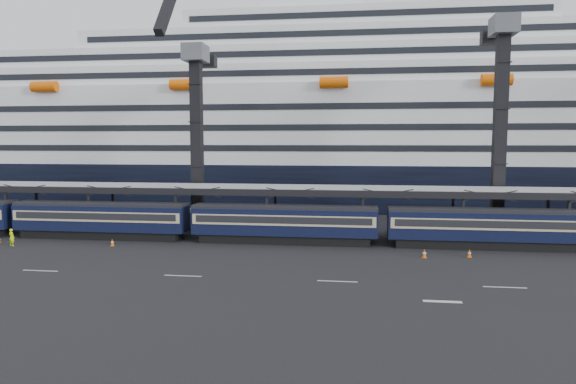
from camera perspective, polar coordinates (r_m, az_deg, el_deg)
name	(u,v)px	position (r m, az deg, el deg)	size (l,w,h in m)	color
ground	(364,269)	(42.99, 8.40, -8.48)	(260.00, 260.00, 0.00)	black
lane_markings	(482,291)	(38.95, 20.78, -10.27)	(111.00, 4.27, 0.02)	beige
train	(317,223)	(52.50, 3.20, -3.41)	(133.05, 3.00, 4.05)	black
canopy	(363,190)	(55.95, 8.29, 0.24)	(130.00, 6.25, 5.53)	gray
cruise_ship	(355,130)	(87.72, 7.41, 6.81)	(214.09, 28.84, 34.00)	black
crane_dark_near	(196,129)	(63.33, -10.22, 6.88)	(4.50, 17.75, 35.08)	#4B4D53
crane_dark_mid	(501,115)	(61.40, 22.63, 7.92)	(4.50, 18.24, 39.64)	#4B4D53
worker	(12,237)	(58.57, -28.36, -4.46)	(0.64, 0.42, 1.75)	#D4FF0D
traffic_cone_c	(112,242)	(54.59, -18.94, -5.32)	(0.37, 0.37, 0.74)	#F55F07
traffic_cone_d	(424,253)	(48.12, 14.93, -6.61)	(0.41, 0.41, 0.81)	#F55F07
traffic_cone_e	(469,253)	(49.50, 19.51, -6.43)	(0.38, 0.38, 0.76)	#F55F07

